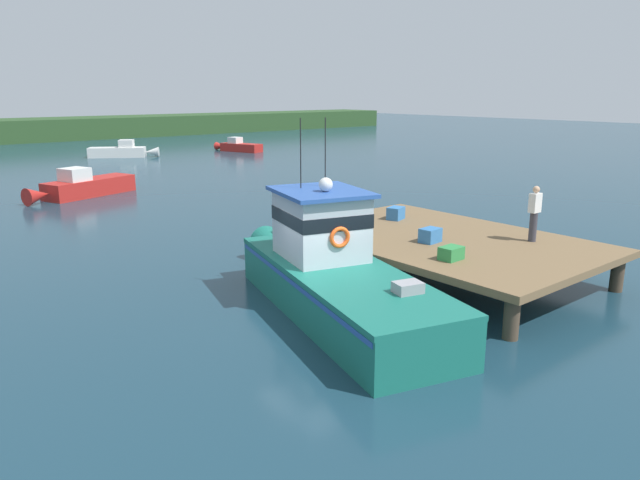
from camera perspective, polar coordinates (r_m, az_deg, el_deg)
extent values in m
plane|color=#193847|center=(15.27, 0.02, -6.84)|extent=(200.00, 200.00, 0.00)
cylinder|color=#4C3D2D|center=(14.14, 17.92, -7.16)|extent=(0.36, 0.36, 1.00)
cylinder|color=#4C3D2D|center=(18.56, 26.66, -2.93)|extent=(0.36, 0.36, 1.00)
cylinder|color=#4C3D2D|center=(19.49, -2.71, -0.64)|extent=(0.36, 0.36, 1.00)
cylinder|color=#4C3D2D|center=(22.90, 7.73, 1.48)|extent=(0.36, 0.36, 1.00)
cube|color=brown|center=(18.25, 11.69, -0.01)|extent=(6.00, 9.00, 0.20)
cube|color=#196B5B|center=(14.82, 1.97, -5.25)|extent=(4.58, 8.38, 1.10)
cone|color=#196B5B|center=(19.15, -4.43, -0.78)|extent=(1.55, 2.03, 1.10)
cube|color=#234C9E|center=(14.67, 1.99, -3.60)|extent=(4.56, 8.23, 0.12)
cube|color=#196B5B|center=(14.63, 1.99, -3.00)|extent=(4.62, 8.39, 0.12)
cube|color=silver|center=(15.46, 0.08, 1.18)|extent=(2.43, 2.63, 1.80)
cube|color=black|center=(15.39, 0.08, 2.32)|extent=(2.45, 2.66, 0.36)
cube|color=#2D56A8|center=(15.27, 0.08, 4.65)|extent=(2.74, 2.99, 0.10)
sphere|color=white|center=(14.97, 0.55, 5.35)|extent=(0.36, 0.36, 0.36)
cylinder|color=black|center=(15.47, -1.87, 8.32)|extent=(0.03, 0.03, 1.80)
cylinder|color=black|center=(15.74, 0.51, 8.42)|extent=(0.03, 0.03, 1.80)
cube|color=#939399|center=(13.02, 8.43, -4.78)|extent=(0.70, 0.59, 0.36)
torus|color=orange|center=(12.11, 6.10, -6.78)|extent=(0.69, 0.69, 0.12)
torus|color=#EA5119|center=(14.45, 1.92, 0.25)|extent=(0.55, 0.24, 0.54)
cube|color=#3370B2|center=(17.46, 10.54, 0.45)|extent=(0.64, 0.50, 0.41)
cube|color=#3370B2|center=(20.41, 7.29, 2.57)|extent=(0.71, 0.61, 0.43)
cube|color=#2D8442|center=(15.78, 12.49, -1.24)|extent=(0.62, 0.46, 0.35)
cylinder|color=yellow|center=(17.58, 3.90, 0.63)|extent=(0.32, 0.32, 0.34)
cylinder|color=#383842|center=(18.31, 19.78, 1.19)|extent=(0.22, 0.22, 0.86)
cube|color=white|center=(18.17, 19.97, 3.38)|extent=(0.36, 0.22, 0.56)
sphere|color=tan|center=(18.11, 20.07, 4.59)|extent=(0.20, 0.20, 0.20)
cube|color=red|center=(56.00, -7.57, 8.80)|extent=(2.50, 4.26, 0.74)
cone|color=red|center=(57.64, -9.54, 8.88)|extent=(1.02, 1.19, 0.74)
cube|color=silver|center=(56.40, -8.15, 9.48)|extent=(1.30, 1.29, 0.55)
cube|color=silver|center=(53.49, -18.90, 7.98)|extent=(4.65, 3.66, 0.83)
cone|color=silver|center=(53.02, -15.84, 8.15)|extent=(1.41, 1.31, 0.83)
cube|color=silver|center=(53.28, -18.11, 8.80)|extent=(1.59, 1.59, 0.62)
cube|color=red|center=(34.27, -21.24, 4.76)|extent=(5.16, 3.12, 0.89)
cone|color=red|center=(32.50, -25.48, 3.88)|extent=(1.46, 1.25, 0.89)
cube|color=silver|center=(33.65, -22.51, 5.84)|extent=(1.58, 1.59, 0.67)
sphere|color=red|center=(35.26, -18.27, 4.91)|extent=(0.48, 0.48, 0.48)
sphere|color=red|center=(34.09, 0.63, 5.20)|extent=(0.34, 0.34, 0.34)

